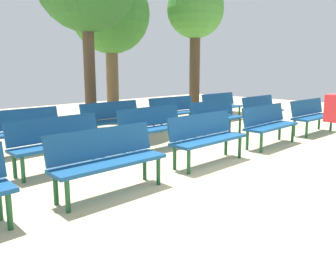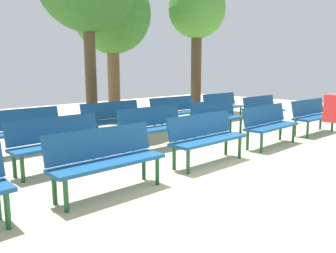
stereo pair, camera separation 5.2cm
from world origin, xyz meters
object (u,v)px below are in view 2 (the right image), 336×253
at_px(bench_r2_c3, 175,110).
at_px(bench_r0_c3, 269,123).
at_px(bench_r1_c1, 58,140).
at_px(bench_r2_c2, 114,118).
at_px(bench_r1_c4, 263,109).
at_px(bench_r2_c1, 23,128).
at_px(bench_r1_c3, 217,116).
at_px(bench_r0_c4, 312,114).
at_px(bench_r2_c4, 222,105).
at_px(bench_r0_c2, 206,135).
at_px(bench_r1_c2, 154,125).
at_px(bench_r0_c1, 106,156).
at_px(tree_0, 197,12).
at_px(tree_2, 112,16).

bearing_deg(bench_r2_c3, bench_r0_c3, -89.52).
height_order(bench_r1_c1, bench_r2_c2, same).
xyz_separation_m(bench_r1_c1, bench_r1_c4, (6.24, -0.13, 0.00)).
xyz_separation_m(bench_r2_c1, bench_r2_c3, (4.20, -0.09, 0.00)).
xyz_separation_m(bench_r1_c3, bench_r2_c3, (0.07, 1.51, 0.00)).
distance_m(bench_r0_c4, bench_r2_c4, 2.95).
xyz_separation_m(bench_r1_c3, bench_r1_c4, (2.10, -0.05, 0.00)).
distance_m(bench_r0_c2, bench_r2_c4, 5.09).
height_order(bench_r1_c2, bench_r1_c4, same).
relative_size(bench_r0_c1, bench_r1_c1, 1.01).
bearing_deg(bench_r0_c4, bench_r2_c1, 155.83).
distance_m(bench_r1_c1, bench_r1_c3, 4.14).
xyz_separation_m(bench_r0_c4, bench_r1_c2, (-4.08, 1.59, 0.00)).
xyz_separation_m(bench_r1_c2, bench_r1_c3, (2.03, -0.08, 0.00)).
bearing_deg(bench_r2_c1, bench_r0_c1, -90.63).
bearing_deg(bench_r0_c1, bench_r0_c2, 1.79).
bearing_deg(bench_r0_c2, tree_0, 43.80).
distance_m(bench_r2_c3, tree_0, 5.30).
bearing_deg(bench_r1_c2, bench_r1_c4, 0.31).
xyz_separation_m(bench_r0_c1, bench_r0_c4, (6.21, -0.15, 0.00)).
bearing_deg(bench_r0_c3, bench_r0_c2, 177.57).
distance_m(bench_r1_c3, bench_r2_c3, 1.52).
bearing_deg(bench_r1_c1, bench_r2_c2, 34.20).
bearing_deg(bench_r0_c4, tree_0, 76.98).
bearing_deg(bench_r2_c1, bench_r1_c4, -14.89).
distance_m(bench_r0_c1, bench_r2_c4, 6.92).
height_order(bench_r1_c1, bench_r2_c3, same).
relative_size(bench_r1_c2, bench_r2_c1, 1.01).
bearing_deg(bench_r2_c3, bench_r0_c4, -54.52).
bearing_deg(bench_r0_c3, bench_r0_c1, 178.56).
bearing_deg(bench_r0_c3, bench_r2_c4, 52.60).
bearing_deg(bench_r2_c1, bench_r1_c1, -90.18).
relative_size(bench_r1_c3, tree_0, 0.32).
height_order(bench_r0_c3, bench_r1_c1, same).
bearing_deg(tree_0, bench_r2_c3, -146.62).
distance_m(bench_r1_c3, tree_2, 5.91).
relative_size(bench_r0_c1, bench_r1_c2, 1.00).
height_order(bench_r0_c3, bench_r1_c4, same).
bearing_deg(bench_r2_c4, tree_2, 114.43).
xyz_separation_m(bench_r1_c2, bench_r1_c4, (4.13, -0.13, 0.00)).
height_order(bench_r0_c4, bench_r2_c1, same).
xyz_separation_m(bench_r1_c1, tree_0, (7.67, 3.72, 3.30)).
bearing_deg(bench_r0_c2, bench_r2_c4, 34.69).
distance_m(bench_r0_c4, tree_2, 7.40).
bearing_deg(bench_r0_c1, bench_r2_c4, 25.87).
bearing_deg(bench_r2_c2, bench_r1_c3, -36.61).
bearing_deg(bench_r0_c2, bench_r0_c4, -0.83).
relative_size(bench_r2_c3, bench_r2_c4, 1.01).
distance_m(bench_r2_c2, bench_r2_c4, 4.16).
xyz_separation_m(bench_r0_c4, tree_0, (1.48, 5.31, 3.30)).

